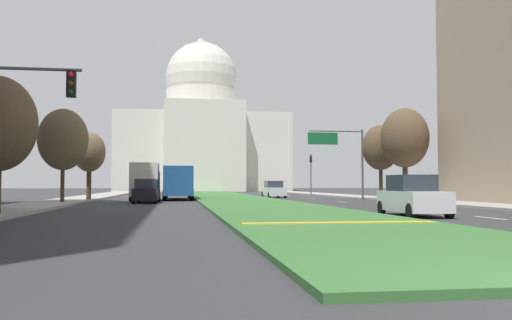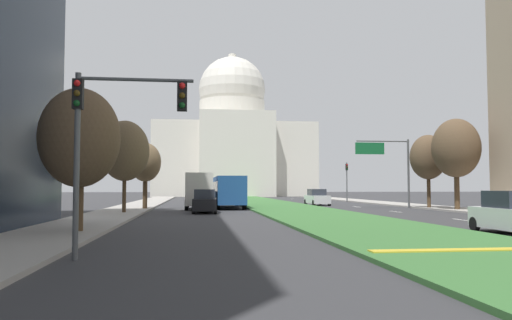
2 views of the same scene
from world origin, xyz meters
TOP-DOWN VIEW (x-y plane):
  - ground_plane at (0.00, 54.75)m, footprint 260.00×260.00m
  - grass_median at (0.00, 49.27)m, footprint 7.25×98.54m
  - median_curb_nose at (0.00, 11.02)m, footprint 6.52×0.50m
  - lane_dashes_right at (7.83, 47.89)m, footprint 0.16×65.94m
  - sidewalk_left at (-14.03, 43.80)m, footprint 4.00×98.54m
  - sidewalk_right at (14.03, 43.80)m, footprint 4.00×98.54m
  - capitol_building at (0.00, 108.72)m, footprint 34.38×28.97m
  - traffic_light_near_left at (-10.69, 11.40)m, footprint 3.34×0.35m
  - traffic_light_far_right at (11.53, 60.23)m, footprint 0.28×0.35m
  - overhead_guide_sign at (9.81, 41.72)m, footprint 5.28×0.20m
  - street_tree_left_mid at (-13.44, 34.38)m, footprint 3.57×3.57m
  - street_tree_right_mid at (13.35, 36.00)m, footprint 3.93×3.93m
  - street_tree_left_far at (-12.57, 40.73)m, footprint 2.69×2.69m
  - street_tree_right_far at (12.66, 39.59)m, footprint 3.23×3.23m
  - sedan_lead_stopped at (5.14, 16.68)m, footprint 2.04×4.50m
  - sedan_midblock at (-7.54, 35.52)m, footprint 1.97×4.51m
  - sedan_distant at (4.80, 49.45)m, footprint 1.98×4.35m
  - box_truck_delivery at (-7.95, 41.63)m, footprint 2.40×6.40m
  - city_bus at (-5.14, 44.27)m, footprint 2.62×11.00m

SIDE VIEW (x-z plane):
  - ground_plane at x=0.00m, z-range 0.00..0.00m
  - lane_dashes_right at x=7.83m, z-range 0.00..0.01m
  - grass_median at x=0.00m, z-range 0.00..0.14m
  - sidewalk_left at x=-14.03m, z-range 0.00..0.15m
  - sidewalk_right at x=14.03m, z-range 0.00..0.15m
  - median_curb_nose at x=0.00m, z-range 0.14..0.18m
  - sedan_distant at x=4.80m, z-range -0.06..1.70m
  - sedan_midblock at x=-7.54m, z-range -0.06..1.75m
  - sedan_lead_stopped at x=5.14m, z-range -0.07..1.78m
  - box_truck_delivery at x=-7.95m, z-range 0.08..3.28m
  - city_bus at x=-5.14m, z-range 0.29..3.24m
  - traffic_light_far_right at x=11.53m, z-range 0.71..5.91m
  - traffic_light_near_left at x=-10.69m, z-range 1.20..6.40m
  - street_tree_left_far at x=-12.57m, z-range 1.17..6.99m
  - overhead_guide_sign at x=9.81m, z-range 1.38..7.88m
  - street_tree_left_mid at x=-13.44m, z-range 1.20..8.09m
  - street_tree_right_far at x=12.66m, z-range 1.31..8.03m
  - street_tree_right_mid at x=13.35m, z-range 1.37..9.08m
  - capitol_building at x=0.00m, z-range -4.69..27.87m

